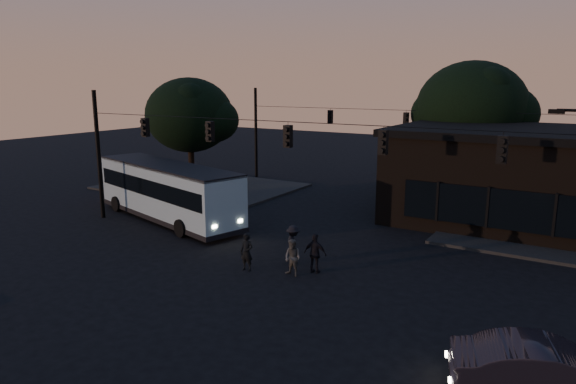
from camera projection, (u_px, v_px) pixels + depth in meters
The scene contains 13 objects.
ground at pixel (236, 282), 20.76m from camera, with size 120.00×120.00×0.00m, color black.
sidewalk_far_left at pixel (201, 186), 39.57m from camera, with size 14.00×10.00×0.15m, color black.
building at pixel (535, 177), 28.91m from camera, with size 15.40×10.41×5.40m.
tree_behind at pixel (472, 108), 35.76m from camera, with size 7.60×7.60×9.43m.
tree_left at pixel (190, 115), 37.60m from camera, with size 6.40×6.40×8.30m.
signal_rig_near at pixel (288, 161), 23.17m from camera, with size 26.24×0.30×7.50m.
signal_rig_far at pixel (405, 136), 36.55m from camera, with size 26.24×0.30×7.50m.
bus at pixel (167, 189), 29.80m from camera, with size 12.02×5.72×3.30m.
car at pixel (550, 374), 12.78m from camera, with size 1.67×4.79×1.58m, color black.
pedestrian_a at pixel (247, 252), 21.88m from camera, with size 0.60×0.39×1.64m, color black.
pedestrian_b at pixel (293, 258), 21.29m from camera, with size 0.76×0.59×1.56m, color #464540.
pedestrian_c at pixel (315, 253), 21.58m from camera, with size 1.01×0.42×1.72m, color black.
pedestrian_d at pixel (293, 244), 22.79m from camera, with size 1.12×0.64×1.73m, color black.
Camera 1 is at (12.00, -15.56, 7.89)m, focal length 32.00 mm.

